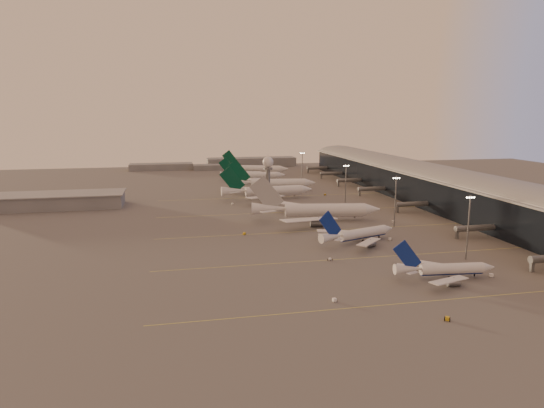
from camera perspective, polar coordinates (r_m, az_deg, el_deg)
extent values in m
plane|color=#4C4A4A|center=(176.04, 5.75, -7.66)|extent=(700.00, 700.00, 0.00)
cube|color=#E0D84F|center=(158.34, 20.31, -10.46)|extent=(180.00, 0.25, 0.02)
cube|color=#E0D84F|center=(195.57, 13.31, -6.00)|extent=(180.00, 0.25, 0.02)
cube|color=#E0D84F|center=(235.52, 8.68, -2.96)|extent=(180.00, 0.25, 0.02)
cube|color=#E0D84F|center=(277.03, 5.43, -0.79)|extent=(180.00, 0.25, 0.02)
cube|color=#E0D84F|center=(324.25, 2.81, 0.95)|extent=(180.00, 0.25, 0.02)
cube|color=black|center=(316.03, 18.55, 1.79)|extent=(36.00, 360.00, 18.00)
cylinder|color=slate|center=(314.82, 18.65, 3.41)|extent=(10.08, 360.00, 10.08)
cube|color=slate|center=(314.80, 18.65, 3.44)|extent=(40.00, 362.00, 0.80)
cube|color=slate|center=(194.75, 28.26, -6.44)|extent=(1.20, 1.20, 4.40)
cylinder|color=slate|center=(235.23, 23.03, -2.61)|extent=(22.00, 2.80, 2.80)
cube|color=slate|center=(230.23, 20.94, -3.32)|extent=(1.20, 1.20, 4.40)
cylinder|color=slate|center=(283.50, 16.39, 0.00)|extent=(22.00, 2.80, 2.80)
cube|color=slate|center=(279.37, 14.56, -0.54)|extent=(1.20, 1.20, 4.40)
cylinder|color=slate|center=(333.07, 11.87, 1.78)|extent=(22.00, 2.80, 2.80)
cube|color=slate|center=(329.56, 10.26, 1.34)|extent=(1.20, 1.20, 4.40)
cylinder|color=slate|center=(371.45, 9.28, 2.79)|extent=(22.00, 2.80, 2.80)
cube|color=slate|center=(368.31, 7.81, 2.40)|extent=(1.20, 1.20, 4.40)
cylinder|color=slate|center=(410.54, 7.17, 3.61)|extent=(22.00, 2.80, 2.80)
cube|color=slate|center=(407.70, 5.83, 3.26)|extent=(1.20, 1.20, 4.40)
cylinder|color=slate|center=(448.26, 5.51, 4.25)|extent=(22.00, 2.80, 2.80)
cube|color=slate|center=(445.65, 4.27, 3.94)|extent=(1.20, 1.20, 4.40)
cube|color=slate|center=(311.02, -24.46, 0.30)|extent=(80.00, 25.00, 8.00)
cube|color=slate|center=(310.34, -24.52, 1.06)|extent=(82.00, 27.00, 0.60)
cylinder|color=slate|center=(288.02, -0.47, 1.92)|extent=(2.60, 2.60, 22.00)
cylinder|color=slate|center=(286.46, -0.47, 4.20)|extent=(5.20, 5.20, 1.20)
sphere|color=silver|center=(286.03, -0.47, 4.97)|extent=(6.40, 6.40, 6.40)
cylinder|color=slate|center=(285.67, -0.48, 5.71)|extent=(0.16, 0.16, 2.00)
cylinder|color=slate|center=(197.66, 22.08, -2.59)|extent=(0.56, 0.56, 25.00)
cube|color=slate|center=(195.38, 22.33, 0.83)|extent=(3.60, 0.25, 0.25)
sphere|color=#FFEABF|center=(194.61, 21.96, 0.70)|extent=(0.56, 0.56, 0.56)
sphere|color=#FFEABF|center=(195.17, 22.20, 0.71)|extent=(0.56, 0.56, 0.56)
sphere|color=#FFEABF|center=(195.73, 22.44, 0.72)|extent=(0.56, 0.56, 0.56)
sphere|color=#FFEABF|center=(196.29, 22.69, 0.73)|extent=(0.56, 0.56, 0.56)
cylinder|color=slate|center=(242.75, 14.30, 0.26)|extent=(0.56, 0.56, 25.00)
cube|color=slate|center=(240.90, 14.43, 3.06)|extent=(3.60, 0.25, 0.25)
sphere|color=#FFEABF|center=(240.29, 14.11, 2.96)|extent=(0.56, 0.56, 0.56)
sphere|color=#FFEABF|center=(240.73, 14.32, 2.97)|extent=(0.56, 0.56, 0.56)
sphere|color=#FFEABF|center=(241.17, 14.54, 2.97)|extent=(0.56, 0.56, 0.56)
sphere|color=#FFEABF|center=(241.61, 14.75, 2.98)|extent=(0.56, 0.56, 0.56)
cylinder|color=slate|center=(290.59, 8.66, 2.18)|extent=(0.56, 0.56, 25.00)
cube|color=slate|center=(289.04, 8.73, 4.53)|extent=(3.60, 0.25, 0.25)
sphere|color=#FFEABF|center=(288.56, 8.45, 4.45)|extent=(0.56, 0.56, 0.56)
sphere|color=#FFEABF|center=(288.91, 8.64, 4.45)|extent=(0.56, 0.56, 0.56)
sphere|color=#FFEABF|center=(289.26, 8.82, 4.45)|extent=(0.56, 0.56, 0.56)
sphere|color=#FFEABF|center=(289.61, 9.01, 4.46)|extent=(0.56, 0.56, 0.56)
cylinder|color=slate|center=(374.88, 3.56, 4.22)|extent=(0.56, 0.56, 25.00)
cube|color=slate|center=(373.69, 3.58, 6.05)|extent=(3.60, 0.25, 0.25)
sphere|color=#FFEABF|center=(373.33, 3.36, 5.98)|extent=(0.56, 0.56, 0.56)
sphere|color=#FFEABF|center=(373.59, 3.51, 5.99)|extent=(0.56, 0.56, 0.56)
sphere|color=#FFEABF|center=(373.85, 3.66, 5.99)|extent=(0.56, 0.56, 0.56)
sphere|color=#FFEABF|center=(374.12, 3.81, 5.99)|extent=(0.56, 0.56, 0.56)
cube|color=slate|center=(481.86, -12.89, 4.31)|extent=(60.00, 18.00, 6.00)
cube|color=slate|center=(498.25, -2.44, 4.95)|extent=(90.00, 20.00, 9.00)
cube|color=slate|center=(473.71, -6.83, 4.34)|extent=(40.00, 15.00, 5.00)
cylinder|color=silver|center=(175.78, 20.38, -7.30)|extent=(22.02, 5.86, 3.70)
cylinder|color=navy|center=(176.03, 20.36, -7.56)|extent=(21.48, 4.78, 2.67)
cone|color=silver|center=(181.85, 24.07, -6.98)|extent=(4.56, 4.11, 3.70)
cone|color=silver|center=(169.43, 15.67, -7.53)|extent=(9.45, 4.60, 3.70)
cube|color=silver|center=(165.95, 20.10, -8.59)|extent=(15.94, 9.34, 1.16)
cylinder|color=slate|center=(169.46, 20.55, -8.83)|extent=(4.43, 2.82, 2.41)
cube|color=slate|center=(169.13, 20.58, -8.49)|extent=(0.32, 0.27, 1.48)
cube|color=silver|center=(181.57, 17.57, -6.76)|extent=(15.11, 11.77, 1.16)
cylinder|color=slate|center=(181.28, 18.59, -7.41)|extent=(4.43, 2.82, 2.41)
cube|color=slate|center=(180.96, 18.61, -7.10)|extent=(0.32, 0.27, 1.48)
cube|color=navy|center=(167.90, 15.61, -6.06)|extent=(10.15, 1.35, 11.04)
cube|color=silver|center=(165.72, 16.22, -7.94)|extent=(4.50, 2.94, 0.24)
cube|color=silver|center=(173.12, 15.17, -7.07)|extent=(4.41, 3.56, 0.24)
cylinder|color=black|center=(180.32, 22.70, -7.86)|extent=(0.49, 0.49, 0.97)
cylinder|color=black|center=(177.60, 19.51, -7.90)|extent=(1.12, 0.59, 1.07)
cylinder|color=black|center=(173.97, 20.12, -8.34)|extent=(1.12, 0.59, 1.07)
cylinder|color=silver|center=(213.51, 10.66, -3.52)|extent=(24.63, 12.04, 4.19)
cylinder|color=navy|center=(213.74, 10.66, -3.76)|extent=(23.78, 10.76, 3.02)
cone|color=silver|center=(223.32, 13.49, -3.00)|extent=(5.88, 5.52, 4.19)
cone|color=silver|center=(202.47, 6.96, -4.05)|extent=(11.13, 7.35, 4.19)
cube|color=silver|center=(202.38, 11.31, -4.56)|extent=(15.14, 15.86, 1.32)
cylinder|color=slate|center=(206.58, 11.46, -4.80)|extent=(5.40, 4.14, 2.72)
cube|color=slate|center=(206.27, 11.47, -4.48)|extent=(0.40, 0.37, 1.68)
cube|color=silver|center=(217.49, 7.66, -3.36)|extent=(18.23, 6.82, 1.32)
cylinder|color=slate|center=(217.99, 8.66, -3.87)|extent=(5.40, 4.14, 2.72)
cube|color=slate|center=(217.69, 8.67, -3.57)|extent=(0.40, 0.37, 1.68)
cube|color=navy|center=(200.89, 6.88, -2.64)|extent=(10.99, 4.14, 12.49)
cube|color=silver|center=(198.87, 7.81, -4.31)|extent=(4.63, 4.64, 0.28)
cube|color=silver|center=(206.11, 6.15, -3.73)|extent=(4.94, 2.34, 0.28)
cylinder|color=black|center=(220.40, 12.46, -3.91)|extent=(0.55, 0.55, 1.10)
cylinder|color=black|center=(214.69, 9.81, -4.19)|extent=(1.33, 0.92, 1.21)
cylinder|color=black|center=(211.19, 10.67, -4.47)|extent=(1.33, 0.92, 1.21)
cylinder|color=silver|center=(251.41, 6.24, -0.98)|extent=(41.62, 13.35, 6.43)
cylinder|color=silver|center=(251.71, 6.23, -1.30)|extent=(40.50, 11.43, 4.63)
cone|color=silver|center=(256.09, 11.68, -0.92)|extent=(8.94, 7.69, 6.43)
cone|color=silver|center=(248.73, -0.42, -0.85)|extent=(18.09, 9.27, 6.43)
cube|color=silver|center=(233.80, 4.40, -2.13)|extent=(30.18, 15.71, 1.91)
cylinder|color=slate|center=(238.90, 5.47, -2.50)|extent=(8.56, 5.47, 4.18)
cube|color=slate|center=(238.57, 5.47, -2.16)|extent=(0.35, 0.31, 2.57)
cube|color=silver|center=(267.05, 3.58, -0.48)|extent=(27.51, 23.50, 1.91)
cylinder|color=slate|center=(264.18, 4.73, -1.20)|extent=(8.56, 5.47, 4.18)
cube|color=slate|center=(263.88, 4.74, -0.88)|extent=(0.35, 0.31, 2.57)
cube|color=#939599|center=(247.28, -0.63, 0.87)|extent=(17.61, 3.40, 19.07)
cube|color=silver|center=(240.90, -0.45, -1.20)|extent=(8.48, 5.08, 0.26)
cube|color=silver|center=(256.48, -0.55, -0.45)|extent=(8.20, 7.08, 0.26)
cylinder|color=black|center=(254.95, 9.70, -1.81)|extent=(0.52, 0.52, 1.04)
cylinder|color=black|center=(253.98, 5.41, -1.74)|extent=(1.21, 0.71, 1.14)
cylinder|color=black|center=(249.57, 5.54, -1.96)|extent=(1.21, 0.71, 1.14)
cylinder|color=silver|center=(312.77, 0.21, 1.38)|extent=(37.02, 6.79, 5.95)
cylinder|color=silver|center=(312.99, 0.21, 1.14)|extent=(36.24, 5.11, 4.28)
cone|color=silver|center=(318.53, 4.06, 1.52)|extent=(7.27, 6.11, 5.95)
cone|color=silver|center=(307.72, -4.54, 1.33)|extent=(15.60, 6.30, 5.95)
cube|color=silver|center=(296.05, -0.81, 0.63)|extent=(26.39, 18.52, 1.76)
cylinder|color=slate|center=(300.99, -0.12, 0.33)|extent=(7.23, 4.03, 3.87)
cube|color=slate|center=(300.73, -0.12, 0.59)|extent=(0.31, 0.26, 2.38)
cube|color=silver|center=(325.99, -1.98, 1.58)|extent=(26.72, 17.58, 1.76)
cylinder|color=slate|center=(323.75, -1.07, 1.08)|extent=(7.23, 4.03, 3.87)
cube|color=slate|center=(323.52, -1.07, 1.32)|extent=(0.31, 0.26, 2.38)
cube|color=#033726|center=(306.51, -4.70, 2.63)|extent=(16.37, 0.73, 17.61)
cube|color=silver|center=(300.69, -4.38, 1.13)|extent=(7.57, 5.65, 0.26)
cube|color=silver|center=(314.62, -4.79, 1.56)|extent=(7.61, 5.42, 0.26)
cylinder|color=black|center=(316.90, 2.67, 0.81)|extent=(0.51, 0.51, 1.03)
cylinder|color=black|center=(314.89, -0.41, 0.77)|extent=(1.14, 0.54, 1.13)
cylinder|color=black|center=(310.56, -0.23, 0.63)|extent=(1.14, 0.54, 1.13)
cylinder|color=silver|center=(344.00, 0.72, 2.27)|extent=(38.74, 11.72, 6.17)
cylinder|color=silver|center=(344.21, 0.72, 2.04)|extent=(37.73, 9.90, 4.44)
cone|color=silver|center=(346.38, 4.49, 2.30)|extent=(8.23, 7.19, 6.17)
cone|color=silver|center=(343.00, -3.81, 2.35)|extent=(16.77, 8.46, 6.17)
cube|color=silver|center=(327.74, -0.72, 1.65)|extent=(28.32, 15.35, 1.83)
cylinder|color=slate|center=(332.15, 0.05, 1.33)|extent=(7.91, 5.05, 4.01)
cube|color=slate|center=(331.91, 0.05, 1.58)|extent=(0.35, 0.31, 2.47)
cube|color=silver|center=(359.50, -0.97, 2.47)|extent=(26.16, 21.67, 1.83)
cylinder|color=slate|center=(356.36, -0.19, 1.99)|extent=(7.91, 5.05, 4.01)
cube|color=slate|center=(356.14, -0.19, 2.22)|extent=(0.35, 0.31, 2.47)
cube|color=#033726|center=(342.00, -3.96, 3.57)|extent=(16.84, 2.86, 18.25)
cube|color=silver|center=(335.66, -3.86, 2.19)|extent=(7.89, 4.88, 0.27)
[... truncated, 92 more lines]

